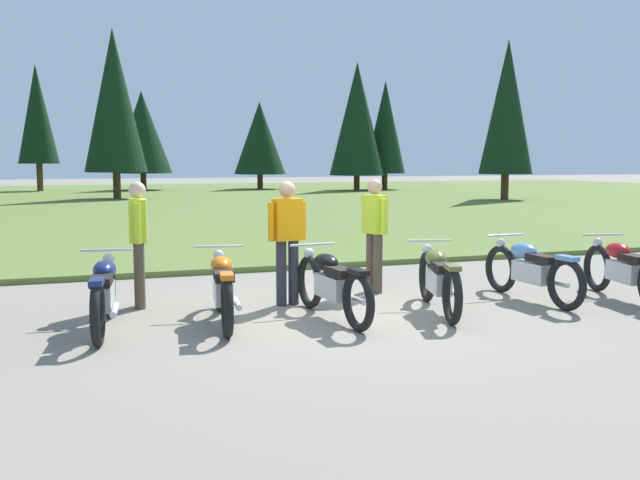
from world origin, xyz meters
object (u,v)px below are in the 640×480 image
object	(u,v)px
motorcycle_olive	(439,278)
motorcycle_red	(624,269)
motorcycle_orange	(223,287)
rider_checking_bike	(138,237)
motorcycle_sky_blue	(531,270)
rider_in_hivis_vest	(287,235)
rider_near_row_end	(374,229)
motorcycle_black	(332,284)
motorcycle_navy	(104,293)

from	to	relation	value
motorcycle_olive	motorcycle_red	distance (m)	2.82
motorcycle_orange	rider_checking_bike	world-z (taller)	rider_checking_bike
rider_checking_bike	motorcycle_orange	bearing A→B (deg)	-55.26
motorcycle_sky_blue	rider_in_hivis_vest	distance (m)	3.42
rider_near_row_end	rider_checking_bike	bearing A→B (deg)	179.92
motorcycle_orange	motorcycle_olive	distance (m)	2.76
motorcycle_orange	motorcycle_sky_blue	bearing A→B (deg)	-0.59
motorcycle_olive	rider_checking_bike	xyz separation A→B (m)	(-3.61, 1.53, 0.51)
motorcycle_orange	rider_in_hivis_vest	size ratio (longest dim) A/B	1.25
motorcycle_black	motorcycle_red	distance (m)	4.25
motorcycle_red	motorcycle_olive	bearing A→B (deg)	176.81
rider_in_hivis_vest	rider_near_row_end	bearing A→B (deg)	17.62
rider_checking_bike	motorcycle_navy	bearing A→B (deg)	-112.71
motorcycle_navy	rider_in_hivis_vest	size ratio (longest dim) A/B	1.25
motorcycle_navy	rider_in_hivis_vest	bearing A→B (deg)	16.26
motorcycle_navy	motorcycle_sky_blue	world-z (taller)	same
motorcycle_olive	rider_near_row_end	size ratio (longest dim) A/B	1.23
rider_in_hivis_vest	rider_near_row_end	xyz separation A→B (m)	(1.47, 0.47, 0.00)
motorcycle_navy	motorcycle_black	xyz separation A→B (m)	(2.67, -0.28, 0.00)
motorcycle_navy	motorcycle_red	distance (m)	6.93
motorcycle_orange	motorcycle_olive	bearing A→B (deg)	-5.87
motorcycle_sky_blue	rider_checking_bike	distance (m)	5.36
motorcycle_sky_blue	rider_in_hivis_vest	size ratio (longest dim) A/B	1.26
motorcycle_black	motorcycle_sky_blue	distance (m)	3.00
motorcycle_black	motorcycle_olive	bearing A→B (deg)	-3.20
motorcycle_black	motorcycle_navy	bearing A→B (deg)	173.95
motorcycle_sky_blue	motorcycle_navy	bearing A→B (deg)	178.73
motorcycle_olive	rider_checking_bike	bearing A→B (deg)	157.01
motorcycle_navy	rider_checking_bike	distance (m)	1.37
motorcycle_navy	motorcycle_black	distance (m)	2.68
motorcycle_olive	motorcycle_red	world-z (taller)	same
motorcycle_orange	motorcycle_navy	bearing A→B (deg)	176.59
motorcycle_black	rider_checking_bike	xyz separation A→B (m)	(-2.18, 1.45, 0.51)
motorcycle_orange	rider_near_row_end	distance (m)	2.84
motorcycle_sky_blue	rider_near_row_end	bearing A→B (deg)	144.52
motorcycle_sky_blue	motorcycle_red	xyz separation A→B (m)	(1.25, -0.39, 0.00)
motorcycle_navy	motorcycle_black	size ratio (longest dim) A/B	1.00
motorcycle_orange	motorcycle_red	size ratio (longest dim) A/B	1.01
motorcycle_orange	motorcycle_olive	size ratio (longest dim) A/B	1.02
motorcycle_sky_blue	rider_near_row_end	distance (m)	2.28
motorcycle_sky_blue	rider_near_row_end	xyz separation A→B (m)	(-1.81, 1.29, 0.51)
rider_near_row_end	motorcycle_sky_blue	bearing A→B (deg)	-35.48
motorcycle_olive	motorcycle_sky_blue	distance (m)	1.59
motorcycle_olive	rider_in_hivis_vest	xyz separation A→B (m)	(-1.71, 1.06, 0.51)
rider_near_row_end	motorcycle_navy	bearing A→B (deg)	-163.22
motorcycle_navy	rider_near_row_end	bearing A→B (deg)	16.78
rider_near_row_end	motorcycle_black	bearing A→B (deg)	-129.46
motorcycle_red	rider_checking_bike	world-z (taller)	rider_checking_bike
motorcycle_black	rider_in_hivis_vest	size ratio (longest dim) A/B	1.26
motorcycle_black	rider_near_row_end	distance (m)	1.94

